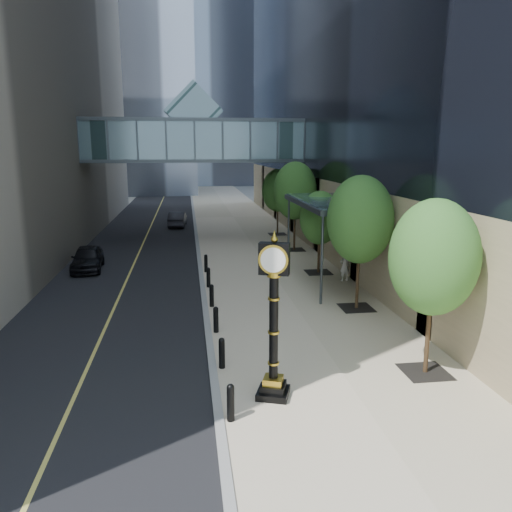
{
  "coord_description": "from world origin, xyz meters",
  "views": [
    {
      "loc": [
        -3.66,
        -10.67,
        6.94
      ],
      "look_at": [
        -1.21,
        7.0,
        3.08
      ],
      "focal_mm": 35.0,
      "sensor_mm": 36.0,
      "label": 1
    }
  ],
  "objects_px": {
    "street_clock": "(274,329)",
    "car_far": "(178,219)",
    "car_near": "(87,258)",
    "pedestrian": "(345,266)"
  },
  "relations": [
    {
      "from": "street_clock",
      "to": "car_near",
      "type": "distance_m",
      "value": 18.43
    },
    {
      "from": "street_clock",
      "to": "car_far",
      "type": "distance_m",
      "value": 32.61
    },
    {
      "from": "car_near",
      "to": "street_clock",
      "type": "bearing_deg",
      "value": -67.95
    },
    {
      "from": "car_near",
      "to": "car_far",
      "type": "relative_size",
      "value": 1.01
    },
    {
      "from": "pedestrian",
      "to": "car_far",
      "type": "bearing_deg",
      "value": -84.09
    },
    {
      "from": "car_near",
      "to": "pedestrian",
      "type": "bearing_deg",
      "value": -22.15
    },
    {
      "from": "pedestrian",
      "to": "car_far",
      "type": "distance_m",
      "value": 22.4
    },
    {
      "from": "pedestrian",
      "to": "car_far",
      "type": "height_order",
      "value": "pedestrian"
    },
    {
      "from": "street_clock",
      "to": "car_far",
      "type": "bearing_deg",
      "value": 115.13
    },
    {
      "from": "street_clock",
      "to": "car_far",
      "type": "xyz_separation_m",
      "value": [
        -3.16,
        32.42,
        -1.37
      ]
    }
  ]
}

